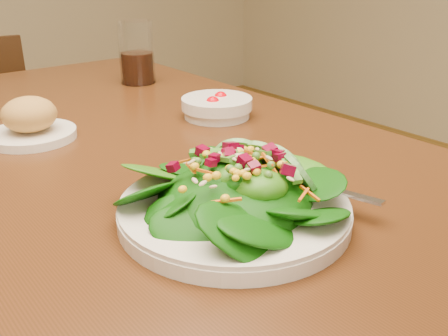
{
  "coord_description": "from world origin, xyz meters",
  "views": [
    {
      "loc": [
        -0.34,
        -0.76,
        1.05
      ],
      "look_at": [
        0.01,
        -0.32,
        0.81
      ],
      "focal_mm": 40.0,
      "sensor_mm": 36.0,
      "label": 1
    }
  ],
  "objects": [
    {
      "name": "tomato_bowl",
      "position": [
        0.26,
        0.01,
        0.77
      ],
      "size": [
        0.14,
        0.14,
        0.05
      ],
      "color": "silver",
      "rests_on": "dining_table"
    },
    {
      "name": "bread_plate",
      "position": [
        -0.08,
        0.11,
        0.78
      ],
      "size": [
        0.15,
        0.15,
        0.08
      ],
      "color": "silver",
      "rests_on": "dining_table"
    },
    {
      "name": "salad_plate",
      "position": [
        0.02,
        -0.34,
        0.78
      ],
      "size": [
        0.29,
        0.29,
        0.08
      ],
      "rotation": [
        0.0,
        0.0,
        0.18
      ],
      "color": "silver",
      "rests_on": "dining_table"
    },
    {
      "name": "drinking_glass",
      "position": [
        0.28,
        0.36,
        0.82
      ],
      "size": [
        0.09,
        0.09,
        0.15
      ],
      "color": "silver",
      "rests_on": "dining_table"
    },
    {
      "name": "dining_table",
      "position": [
        0.0,
        0.0,
        0.65
      ],
      "size": [
        0.9,
        1.4,
        0.75
      ],
      "color": "#44210E",
      "rests_on": "ground_plane"
    }
  ]
}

